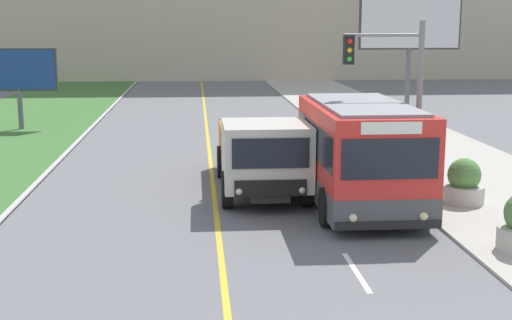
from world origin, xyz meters
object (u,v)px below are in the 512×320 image
billboard_large (410,24)px  traffic_light_mast (395,87)px  dump_truck (263,157)px  billboard_small (18,72)px  planter_round_second (464,184)px  city_bus (361,156)px

billboard_large → traffic_light_mast: bearing=-108.1°
dump_truck → billboard_large: billboard_large is taller
billboard_large → billboard_small: bearing=178.9°
billboard_small → planter_round_second: billboard_small is taller
billboard_small → billboard_large: bearing=-1.1°
billboard_large → planter_round_second: (-2.97, -15.51, -4.37)m
dump_truck → traffic_light_mast: size_ratio=1.37×
billboard_large → planter_round_second: 16.38m
city_bus → dump_truck: (-2.53, 1.64, -0.31)m
city_bus → dump_truck: city_bus is taller
planter_round_second → billboard_large: bearing=79.2°
city_bus → dump_truck: bearing=147.0°
dump_truck → billboard_large: 16.77m
traffic_light_mast → planter_round_second: size_ratio=4.03×
dump_truck → planter_round_second: 5.74m
traffic_light_mast → billboard_large: billboard_large is taller
city_bus → planter_round_second: size_ratio=4.71×
city_bus → planter_round_second: bearing=1.9°
billboard_small → planter_round_second: 22.51m
billboard_large → planter_round_second: bearing=-100.8°
city_bus → planter_round_second: city_bus is taller
dump_truck → billboard_small: size_ratio=1.82×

